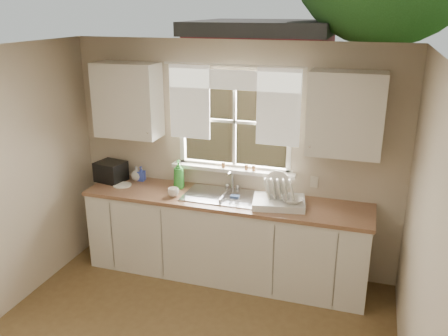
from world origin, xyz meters
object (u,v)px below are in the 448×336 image
(dish_rack, at_px, (279,199))
(cup, at_px, (173,192))
(black_appliance, at_px, (111,171))
(soap_bottle_a, at_px, (179,174))

(dish_rack, distance_m, cup, 1.11)
(dish_rack, bearing_deg, black_appliance, 176.63)
(soap_bottle_a, bearing_deg, black_appliance, 164.38)
(dish_rack, relative_size, soap_bottle_a, 1.81)
(soap_bottle_a, relative_size, cup, 2.71)
(dish_rack, height_order, soap_bottle_a, soap_bottle_a)
(black_appliance, bearing_deg, dish_rack, 7.46)
(soap_bottle_a, distance_m, cup, 0.27)
(dish_rack, relative_size, cup, 4.89)
(soap_bottle_a, xyz_separation_m, black_appliance, (-0.83, -0.02, -0.05))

